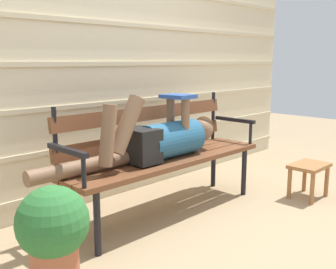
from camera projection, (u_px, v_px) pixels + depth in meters
The scene contains 6 objects.
ground_plane at pixel (182, 218), 3.02m from camera, with size 12.00×12.00×0.00m, color tan.
house_siding at pixel (112, 64), 3.38m from camera, with size 5.25×0.08×2.34m.
park_bench at pixel (162, 150), 3.08m from camera, with size 1.81×0.46×0.90m.
reclining_person at pixel (160, 139), 2.95m from camera, with size 1.62×0.27×0.51m.
footstool at pixel (309, 171), 3.44m from camera, with size 0.36×0.26×0.30m.
potted_plant at pixel (54, 237), 1.90m from camera, with size 0.35×0.35×0.61m.
Camera 1 is at (-2.10, -1.93, 1.20)m, focal length 41.97 mm.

